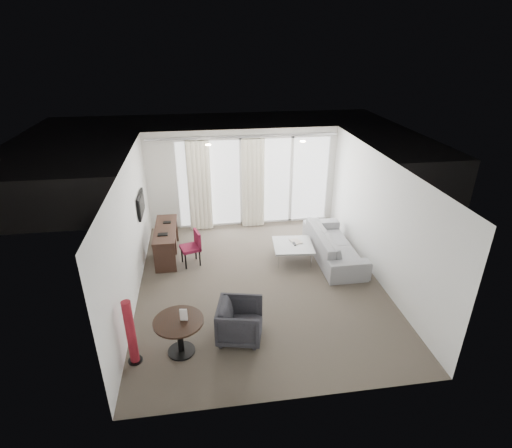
{
  "coord_description": "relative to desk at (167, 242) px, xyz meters",
  "views": [
    {
      "loc": [
        -1.11,
        -6.98,
        4.77
      ],
      "look_at": [
        0.0,
        0.6,
        1.1
      ],
      "focal_mm": 28.0,
      "sensor_mm": 36.0,
      "label": 1
    }
  ],
  "objects": [
    {
      "name": "rattan_chair_b",
      "position": [
        3.7,
        2.85,
        0.07
      ],
      "size": [
        0.64,
        0.64,
        0.87
      ],
      "primitive_type": null,
      "rotation": [
        0.0,
        0.0,
        0.08
      ],
      "color": "brown",
      "rests_on": "terrace_slab"
    },
    {
      "name": "curtain_track",
      "position": [
        1.99,
        1.38,
        2.09
      ],
      "size": [
        4.8,
        0.04,
        0.04
      ],
      "primitive_type": null,
      "color": "#B2B2B7",
      "rests_on": "ceiling"
    },
    {
      "name": "round_table",
      "position": [
        0.39,
        -3.24,
        -0.04
      ],
      "size": [
        1.03,
        1.03,
        0.65
      ],
      "primitive_type": null,
      "rotation": [
        0.0,
        0.0,
        0.34
      ],
      "color": "black",
      "rests_on": "floor"
    },
    {
      "name": "window_frame",
      "position": [
        2.29,
        1.53,
        0.84
      ],
      "size": [
        4.1,
        0.06,
        2.44
      ],
      "primitive_type": null,
      "color": "white",
      "rests_on": "ground"
    },
    {
      "name": "menu_card",
      "position": [
        0.48,
        -3.25,
        0.36
      ],
      "size": [
        0.12,
        0.04,
        0.21
      ],
      "primitive_type": null,
      "rotation": [
        0.0,
        0.0,
        -0.16
      ],
      "color": "white",
      "rests_on": "round_table"
    },
    {
      "name": "rattan_chair_a",
      "position": [
        3.19,
        3.01,
        0.0
      ],
      "size": [
        0.5,
        0.5,
        0.73
      ],
      "primitive_type": null,
      "rotation": [
        0.0,
        0.0,
        -0.01
      ],
      "color": "brown",
      "rests_on": "terrace_slab"
    },
    {
      "name": "sofa",
      "position": [
        3.85,
        -0.61,
        -0.03
      ],
      "size": [
        0.9,
        2.31,
        0.67
      ],
      "primitive_type": "imported",
      "rotation": [
        0.0,
        0.0,
        1.57
      ],
      "color": "gray",
      "rests_on": "floor"
    },
    {
      "name": "curtain_left",
      "position": [
        0.84,
        1.38,
        0.84
      ],
      "size": [
        0.6,
        0.2,
        2.38
      ],
      "primitive_type": null,
      "color": "white",
      "rests_on": "ground"
    },
    {
      "name": "wall_right",
      "position": [
        4.49,
        -1.44,
        0.94
      ],
      "size": [
        0.0,
        6.0,
        2.6
      ],
      "primitive_type": "cube",
      "color": "silver",
      "rests_on": "ground"
    },
    {
      "name": "red_lamp",
      "position": [
        -0.34,
        -3.35,
        0.22
      ],
      "size": [
        0.3,
        0.3,
        1.16
      ],
      "primitive_type": "cylinder",
      "rotation": [
        0.0,
        0.0,
        -0.36
      ],
      "color": "maroon",
      "rests_on": "floor"
    },
    {
      "name": "tv",
      "position": [
        -0.47,
        0.01,
        0.99
      ],
      "size": [
        0.05,
        0.8,
        0.5
      ],
      "primitive_type": null,
      "color": "black",
      "rests_on": "wall_left"
    },
    {
      "name": "wall_left",
      "position": [
        -0.51,
        -1.44,
        0.94
      ],
      "size": [
        0.0,
        6.0,
        2.6
      ],
      "primitive_type": "cube",
      "color": "silver",
      "rests_on": "ground"
    },
    {
      "name": "desk",
      "position": [
        0.0,
        0.0,
        0.0
      ],
      "size": [
        0.49,
        1.56,
        0.73
      ],
      "primitive_type": null,
      "color": "#321F17",
      "rests_on": "floor"
    },
    {
      "name": "magazine",
      "position": [
        2.98,
        -0.46,
        -0.0
      ],
      "size": [
        0.31,
        0.35,
        0.02
      ],
      "primitive_type": null,
      "rotation": [
        0.0,
        0.0,
        0.3
      ],
      "color": "gray",
      "rests_on": "coffee_table"
    },
    {
      "name": "rattan_table",
      "position": [
        3.53,
        2.84,
        -0.12
      ],
      "size": [
        0.5,
        0.5,
        0.49
      ],
      "primitive_type": null,
      "rotation": [
        0.0,
        0.0,
        0.03
      ],
      "color": "brown",
      "rests_on": "terrace_slab"
    },
    {
      "name": "wall_front",
      "position": [
        1.99,
        -4.44,
        0.94
      ],
      "size": [
        5.0,
        0.0,
        2.6
      ],
      "primitive_type": "cube",
      "color": "silver",
      "rests_on": "ground"
    },
    {
      "name": "window_panel",
      "position": [
        2.29,
        1.55,
        0.84
      ],
      "size": [
        4.0,
        0.02,
        2.38
      ],
      "primitive_type": null,
      "color": "white",
      "rests_on": "ground"
    },
    {
      "name": "tub_armchair",
      "position": [
        1.39,
        -3.03,
        -0.02
      ],
      "size": [
        0.9,
        0.88,
        0.69
      ],
      "primitive_type": "imported",
      "rotation": [
        0.0,
        0.0,
        1.35
      ],
      "color": "#242429",
      "rests_on": "floor"
    },
    {
      "name": "terrace_slab",
      "position": [
        2.29,
        3.06,
        -0.42
      ],
      "size": [
        5.6,
        3.0,
        0.12
      ],
      "primitive_type": "cube",
      "color": "#4D4D50",
      "rests_on": "ground"
    },
    {
      "name": "downlight_a",
      "position": [
        1.09,
        0.16,
        2.23
      ],
      "size": [
        0.12,
        0.12,
        0.02
      ],
      "primitive_type": "cylinder",
      "color": "#FFE0B2",
      "rests_on": "ceiling"
    },
    {
      "name": "curtain_right",
      "position": [
        2.24,
        1.38,
        0.84
      ],
      "size": [
        0.6,
        0.2,
        2.38
      ],
      "primitive_type": null,
      "color": "white",
      "rests_on": "ground"
    },
    {
      "name": "ceiling",
      "position": [
        1.99,
        -1.44,
        2.24
      ],
      "size": [
        5.0,
        6.0,
        0.0
      ],
      "primitive_type": "cube",
      "color": "white",
      "rests_on": "ground"
    },
    {
      "name": "balustrade",
      "position": [
        2.29,
        4.51,
        0.14
      ],
      "size": [
        5.5,
        0.06,
        1.05
      ],
      "primitive_type": null,
      "color": "#B2B2B7",
      "rests_on": "terrace_slab"
    },
    {
      "name": "coffee_table",
      "position": [
        2.88,
        -0.59,
        -0.17
      ],
      "size": [
        0.96,
        0.96,
        0.4
      ],
      "primitive_type": null,
      "rotation": [
        0.0,
        0.0,
        -0.09
      ],
      "color": "gray",
      "rests_on": "floor"
    },
    {
      "name": "desk_chair",
      "position": [
        0.55,
        -0.44,
        0.03
      ],
      "size": [
        0.53,
        0.51,
        0.8
      ],
      "primitive_type": null,
      "rotation": [
        0.0,
        0.0,
        0.28
      ],
      "color": "maroon",
      "rests_on": "floor"
    },
    {
      "name": "floor",
      "position": [
        1.99,
        -1.44,
        -0.36
      ],
      "size": [
        5.0,
        6.0,
        0.0
      ],
      "primitive_type": "cube",
      "color": "#494137",
      "rests_on": "ground"
    },
    {
      "name": "remote",
      "position": [
        2.92,
        -0.57,
        -0.0
      ],
      "size": [
        0.06,
        0.17,
        0.02
      ],
      "primitive_type": null,
      "rotation": [
        0.0,
        0.0,
        0.06
      ],
      "color": "black",
      "rests_on": "coffee_table"
    },
    {
      "name": "downlight_b",
      "position": [
        3.19,
        0.16,
        2.23
      ],
      "size": [
        0.12,
        0.12,
        0.02
      ],
      "primitive_type": "cylinder",
      "color": "#FFE0B2",
      "rests_on": "ceiling"
    }
  ]
}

